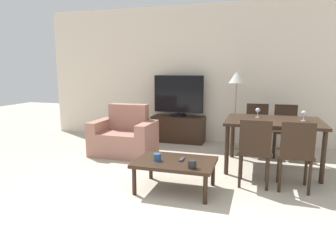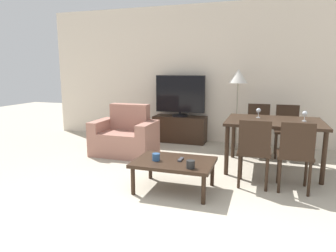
{
  "view_description": "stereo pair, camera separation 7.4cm",
  "coord_description": "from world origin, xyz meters",
  "px_view_note": "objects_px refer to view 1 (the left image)",
  "views": [
    {
      "loc": [
        0.89,
        -2.07,
        1.44
      ],
      "look_at": [
        -0.34,
        1.95,
        0.65
      ],
      "focal_mm": 32.0,
      "sensor_mm": 36.0,
      "label": 1
    },
    {
      "loc": [
        0.96,
        -2.05,
        1.44
      ],
      "look_at": [
        -0.34,
        1.95,
        0.65
      ],
      "focal_mm": 32.0,
      "sensor_mm": 36.0,
      "label": 2
    }
  ],
  "objects_px": {
    "floor_lamp": "(237,80)",
    "dining_table": "(273,125)",
    "dining_chair_far_left": "(257,126)",
    "dining_chair_near": "(255,149)",
    "armchair": "(124,137)",
    "wine_glass_center": "(258,111)",
    "dining_chair_near_right": "(296,152)",
    "dining_chair_far": "(285,127)",
    "remote_primary": "(182,159)",
    "tv_stand": "(178,129)",
    "cup_white_near": "(157,157)",
    "coffee_table": "(175,164)",
    "tv": "(179,96)",
    "cup_colored_far": "(192,164)",
    "wine_glass_left": "(304,114)"
  },
  "relations": [
    {
      "from": "dining_chair_far_left",
      "to": "dining_chair_near_right",
      "type": "bearing_deg",
      "value": -73.81
    },
    {
      "from": "tv",
      "to": "armchair",
      "type": "bearing_deg",
      "value": -119.66
    },
    {
      "from": "dining_chair_far",
      "to": "remote_primary",
      "type": "distance_m",
      "value": 2.35
    },
    {
      "from": "dining_chair_far",
      "to": "remote_primary",
      "type": "height_order",
      "value": "dining_chair_far"
    },
    {
      "from": "dining_chair_near",
      "to": "remote_primary",
      "type": "height_order",
      "value": "dining_chair_near"
    },
    {
      "from": "wine_glass_center",
      "to": "dining_chair_far_left",
      "type": "bearing_deg",
      "value": 90.69
    },
    {
      "from": "cup_colored_far",
      "to": "dining_table",
      "type": "bearing_deg",
      "value": 57.77
    },
    {
      "from": "dining_chair_far",
      "to": "cup_white_near",
      "type": "xyz_separation_m",
      "value": [
        -1.58,
        -2.05,
        -0.08
      ]
    },
    {
      "from": "dining_chair_near",
      "to": "floor_lamp",
      "type": "bearing_deg",
      "value": 101.84
    },
    {
      "from": "coffee_table",
      "to": "dining_chair_near",
      "type": "xyz_separation_m",
      "value": [
        0.91,
        0.39,
        0.16
      ]
    },
    {
      "from": "tv",
      "to": "cup_colored_far",
      "type": "distance_m",
      "value": 2.82
    },
    {
      "from": "tv",
      "to": "dining_table",
      "type": "relative_size",
      "value": 0.75
    },
    {
      "from": "dining_chair_far_left",
      "to": "dining_chair_near",
      "type": "bearing_deg",
      "value": -90.0
    },
    {
      "from": "wine_glass_left",
      "to": "cup_colored_far",
      "type": "bearing_deg",
      "value": -131.61
    },
    {
      "from": "tv",
      "to": "remote_primary",
      "type": "height_order",
      "value": "tv"
    },
    {
      "from": "cup_colored_far",
      "to": "tv_stand",
      "type": "bearing_deg",
      "value": 108.2
    },
    {
      "from": "dining_chair_far",
      "to": "remote_primary",
      "type": "bearing_deg",
      "value": -123.74
    },
    {
      "from": "armchair",
      "to": "wine_glass_center",
      "type": "bearing_deg",
      "value": 2.37
    },
    {
      "from": "coffee_table",
      "to": "dining_chair_far_left",
      "type": "bearing_deg",
      "value": 65.53
    },
    {
      "from": "cup_colored_far",
      "to": "wine_glass_center",
      "type": "bearing_deg",
      "value": 67.23
    },
    {
      "from": "tv_stand",
      "to": "dining_chair_far",
      "type": "distance_m",
      "value": 2.04
    },
    {
      "from": "dining_chair_far",
      "to": "wine_glass_left",
      "type": "distance_m",
      "value": 0.85
    },
    {
      "from": "armchair",
      "to": "wine_glass_center",
      "type": "distance_m",
      "value": 2.24
    },
    {
      "from": "dining_chair_near",
      "to": "floor_lamp",
      "type": "relative_size",
      "value": 0.59
    },
    {
      "from": "dining_chair_near",
      "to": "remote_primary",
      "type": "bearing_deg",
      "value": -157.61
    },
    {
      "from": "dining_chair_far_left",
      "to": "floor_lamp",
      "type": "distance_m",
      "value": 0.89
    },
    {
      "from": "dining_chair_near",
      "to": "dining_chair_near_right",
      "type": "distance_m",
      "value": 0.47
    },
    {
      "from": "cup_white_near",
      "to": "tv_stand",
      "type": "bearing_deg",
      "value": 99.22
    },
    {
      "from": "dining_chair_near",
      "to": "dining_chair_far",
      "type": "relative_size",
      "value": 1.0
    },
    {
      "from": "coffee_table",
      "to": "tv_stand",
      "type": "bearing_deg",
      "value": 104.19
    },
    {
      "from": "cup_white_near",
      "to": "wine_glass_center",
      "type": "distance_m",
      "value": 1.86
    },
    {
      "from": "coffee_table",
      "to": "dining_table",
      "type": "relative_size",
      "value": 0.71
    },
    {
      "from": "tv",
      "to": "coffee_table",
      "type": "xyz_separation_m",
      "value": [
        0.61,
        -2.41,
        -0.6
      ]
    },
    {
      "from": "tv_stand",
      "to": "dining_chair_near_right",
      "type": "relative_size",
      "value": 1.22
    },
    {
      "from": "coffee_table",
      "to": "cup_white_near",
      "type": "xyz_separation_m",
      "value": [
        -0.21,
        -0.06,
        0.08
      ]
    },
    {
      "from": "wine_glass_center",
      "to": "dining_chair_far",
      "type": "bearing_deg",
      "value": 54.16
    },
    {
      "from": "coffee_table",
      "to": "floor_lamp",
      "type": "xyz_separation_m",
      "value": [
        0.52,
        2.23,
        0.93
      ]
    },
    {
      "from": "remote_primary",
      "to": "cup_colored_far",
      "type": "relative_size",
      "value": 1.59
    },
    {
      "from": "dining_chair_near_right",
      "to": "cup_white_near",
      "type": "xyz_separation_m",
      "value": [
        -1.58,
        -0.45,
        -0.08
      ]
    },
    {
      "from": "armchair",
      "to": "dining_chair_far_left",
      "type": "xyz_separation_m",
      "value": [
        2.17,
        0.72,
        0.19
      ]
    },
    {
      "from": "dining_chair_near_right",
      "to": "wine_glass_left",
      "type": "relative_size",
      "value": 5.89
    },
    {
      "from": "tv",
      "to": "remote_primary",
      "type": "distance_m",
      "value": 2.53
    },
    {
      "from": "armchair",
      "to": "wine_glass_center",
      "type": "xyz_separation_m",
      "value": [
        2.18,
        0.09,
        0.53
      ]
    },
    {
      "from": "armchair",
      "to": "dining_chair_far",
      "type": "xyz_separation_m",
      "value": [
        2.64,
        0.72,
        0.19
      ]
    },
    {
      "from": "dining_chair_far",
      "to": "cup_colored_far",
      "type": "relative_size",
      "value": 9.12
    },
    {
      "from": "cup_colored_far",
      "to": "dining_chair_near",
      "type": "bearing_deg",
      "value": 42.67
    },
    {
      "from": "remote_primary",
      "to": "wine_glass_center",
      "type": "distance_m",
      "value": 1.63
    },
    {
      "from": "floor_lamp",
      "to": "dining_table",
      "type": "bearing_deg",
      "value": -59.3
    },
    {
      "from": "tv_stand",
      "to": "coffee_table",
      "type": "relative_size",
      "value": 1.11
    },
    {
      "from": "tv",
      "to": "coffee_table",
      "type": "height_order",
      "value": "tv"
    }
  ]
}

